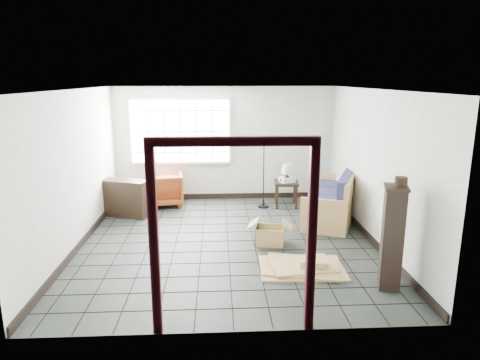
{
  "coord_description": "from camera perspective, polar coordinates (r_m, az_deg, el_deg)",
  "views": [
    {
      "loc": [
        -0.16,
        -7.02,
        2.78
      ],
      "look_at": [
        0.23,
        0.3,
        1.03
      ],
      "focal_mm": 32.0,
      "sensor_mm": 36.0,
      "label": 1
    }
  ],
  "objects": [
    {
      "name": "tall_shelf",
      "position": [
        6.08,
        19.64,
        -7.14
      ],
      "size": [
        0.4,
        0.45,
        1.42
      ],
      "rotation": [
        0.0,
        0.0,
        -0.29
      ],
      "color": "black",
      "rests_on": "ground"
    },
    {
      "name": "pot",
      "position": [
        5.87,
        20.69,
        -0.21
      ],
      "size": [
        0.21,
        0.21,
        0.12
      ],
      "rotation": [
        0.0,
        0.0,
        0.41
      ],
      "color": "black",
      "rests_on": "tall_shelf"
    },
    {
      "name": "floor_lamp",
      "position": [
        9.21,
        3.84,
        1.36
      ],
      "size": [
        0.43,
        0.35,
        1.6
      ],
      "rotation": [
        0.0,
        0.0,
        -0.17
      ],
      "color": "black",
      "rests_on": "ground"
    },
    {
      "name": "console_shelf",
      "position": [
        9.09,
        -14.99,
        -2.33
      ],
      "size": [
        1.04,
        0.69,
        0.76
      ],
      "rotation": [
        0.0,
        0.0,
        -0.35
      ],
      "color": "black",
      "rests_on": "ground"
    },
    {
      "name": "projector",
      "position": [
        9.37,
        6.29,
        0.05
      ],
      "size": [
        0.36,
        0.32,
        0.11
      ],
      "rotation": [
        0.0,
        0.0,
        0.33
      ],
      "color": "silver",
      "rests_on": "side_table"
    },
    {
      "name": "doorway_trim",
      "position": [
        4.54,
        -0.9,
        -4.48
      ],
      "size": [
        1.8,
        0.08,
        2.2
      ],
      "color": "#3B0D13",
      "rests_on": "ground"
    },
    {
      "name": "ground",
      "position": [
        7.55,
        -1.63,
        -8.14
      ],
      "size": [
        5.5,
        5.5,
        0.0
      ],
      "primitive_type": "plane",
      "color": "black",
      "rests_on": "ground"
    },
    {
      "name": "room_shell",
      "position": [
        7.13,
        -1.73,
        4.58
      ],
      "size": [
        5.02,
        5.52,
        2.61
      ],
      "color": "#ABB0A9",
      "rests_on": "ground"
    },
    {
      "name": "cardboard_pile",
      "position": [
        6.57,
        8.44,
        -11.27
      ],
      "size": [
        1.28,
        1.04,
        0.18
      ],
      "rotation": [
        0.0,
        0.0,
        -0.09
      ],
      "color": "#A68450",
      "rests_on": "ground"
    },
    {
      "name": "window_panel",
      "position": [
        9.83,
        -7.97,
        6.44
      ],
      "size": [
        2.32,
        0.08,
        1.52
      ],
      "color": "silver",
      "rests_on": "ground"
    },
    {
      "name": "open_box",
      "position": [
        7.4,
        4.02,
        -7.36
      ],
      "size": [
        0.81,
        0.51,
        0.42
      ],
      "rotation": [
        0.0,
        0.0,
        -0.21
      ],
      "color": "#A68450",
      "rests_on": "ground"
    },
    {
      "name": "futon_sofa",
      "position": [
        8.88,
        12.6,
        -2.71
      ],
      "size": [
        1.64,
        2.37,
        0.99
      ],
      "rotation": [
        0.0,
        0.0,
        -0.4
      ],
      "color": "#AF824F",
      "rests_on": "ground"
    },
    {
      "name": "side_table",
      "position": [
        9.45,
        6.19,
        -0.79
      ],
      "size": [
        0.56,
        0.56,
        0.57
      ],
      "rotation": [
        0.0,
        0.0,
        -0.08
      ],
      "color": "black",
      "rests_on": "ground"
    },
    {
      "name": "armchair",
      "position": [
        9.68,
        -10.03,
        -0.97
      ],
      "size": [
        0.88,
        0.84,
        0.8
      ],
      "primitive_type": "imported",
      "rotation": [
        0.0,
        0.0,
        3.29
      ],
      "color": "maroon",
      "rests_on": "ground"
    },
    {
      "name": "table_lamp",
      "position": [
        9.3,
        6.32,
        1.36
      ],
      "size": [
        0.33,
        0.33,
        0.4
      ],
      "rotation": [
        0.0,
        0.0,
        0.33
      ],
      "color": "black",
      "rests_on": "side_table"
    }
  ]
}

